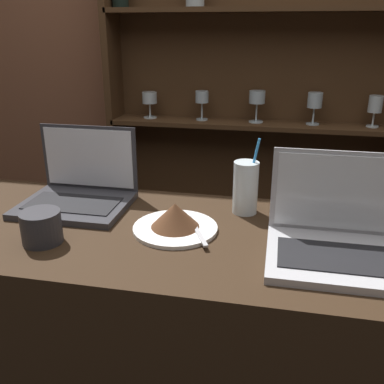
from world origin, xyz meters
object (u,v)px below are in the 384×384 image
at_px(laptop_far, 341,236).
at_px(water_glass, 246,187).
at_px(cake_plate, 175,220).
at_px(laptop_near, 80,189).
at_px(coffee_cup, 41,227).

height_order(laptop_far, water_glass, laptop_far).
distance_m(laptop_far, cake_plate, 0.40).
bearing_deg(laptop_near, water_glass, 3.74).
xyz_separation_m(laptop_near, laptop_far, (0.71, -0.16, 0.00)).
bearing_deg(cake_plate, laptop_near, 159.23).
relative_size(water_glass, coffee_cup, 2.22).
bearing_deg(laptop_far, laptop_near, 166.92).
xyz_separation_m(cake_plate, water_glass, (0.16, 0.15, 0.04)).
height_order(cake_plate, coffee_cup, coffee_cup).
bearing_deg(coffee_cup, cake_plate, 23.04).
distance_m(laptop_near, cake_plate, 0.34).
xyz_separation_m(laptop_near, cake_plate, (0.31, -0.12, -0.01)).
bearing_deg(water_glass, laptop_near, -176.26).
relative_size(laptop_near, water_glass, 1.41).
bearing_deg(laptop_near, laptop_far, -13.08).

